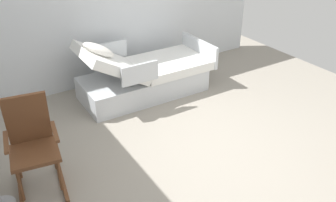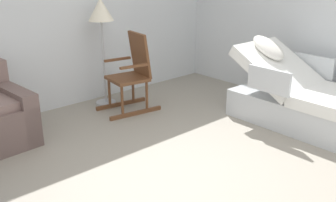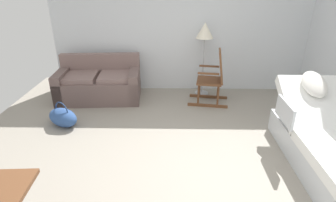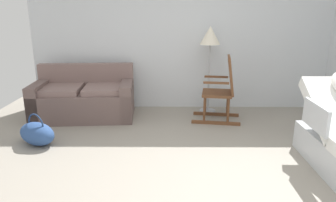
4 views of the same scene
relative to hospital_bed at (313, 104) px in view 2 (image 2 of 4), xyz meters
name	(u,v)px [view 2 (image 2 of 4)]	position (x,y,z in m)	size (l,w,h in m)	color
ground_plane	(206,178)	(-1.82, 0.05, -0.31)	(6.62, 6.62, 0.00)	gray
back_wall	(58,8)	(-1.82, 2.74, 1.04)	(5.34, 0.10, 2.70)	silver
hospital_bed	(313,104)	(0.00, 0.00, 0.00)	(1.05, 2.07, 1.06)	silver
rocking_chair	(132,74)	(-1.23, 1.96, 0.20)	(0.82, 0.58, 1.05)	brown
floor_lamp	(101,17)	(-1.39, 2.40, 0.92)	(0.34, 0.34, 1.48)	#B2B5BA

